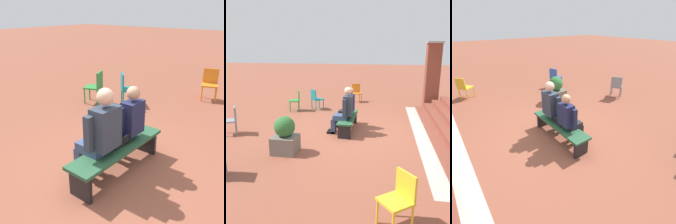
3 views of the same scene
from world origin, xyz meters
TOP-DOWN VIEW (x-y plane):
  - ground_plane at (0.00, 0.00)m, footprint 60.00×60.00m
  - bench at (-0.22, -0.14)m, footprint 1.80×0.44m
  - person_student at (-0.52, -0.20)m, footprint 0.53×0.66m
  - person_adult at (0.11, -0.21)m, footprint 0.60×0.75m
  - laptop at (-0.23, -0.12)m, footprint 0.32×0.29m
  - plastic_chair_near_bench_right at (-2.40, -2.60)m, footprint 0.55×0.55m
  - plastic_chair_far_right at (-2.77, -1.86)m, footprint 0.59×0.59m
  - plastic_chair_far_left at (-4.60, -0.35)m, footprint 0.54×0.54m

SIDE VIEW (x-z plane):
  - ground_plane at x=0.00m, z-range 0.00..0.00m
  - bench at x=-0.22m, z-range 0.13..0.58m
  - plastic_chair_near_bench_right at x=-2.40m, z-range 0.06..0.90m
  - plastic_chair_far_right at x=-2.77m, z-range 0.06..0.90m
  - plastic_chair_far_left at x=-4.60m, z-range 0.06..0.90m
  - laptop at x=-0.23m, z-range 0.39..0.61m
  - person_student at x=-0.52m, z-range 0.05..1.37m
  - person_adult at x=0.11m, z-range 0.04..1.47m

